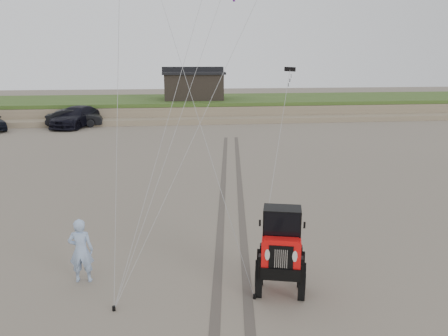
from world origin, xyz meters
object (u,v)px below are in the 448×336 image
at_px(man, 81,251).
at_px(truck_b, 75,118).
at_px(truck_c, 76,117).
at_px(jeep, 281,261).
at_px(cabin, 193,85).

bearing_deg(man, truck_b, -76.07).
bearing_deg(truck_b, truck_c, -103.60).
relative_size(truck_b, jeep, 0.98).
height_order(cabin, truck_c, cabin).
distance_m(truck_b, truck_c, 0.20).
bearing_deg(truck_b, man, -173.91).
relative_size(truck_b, truck_c, 0.77).
height_order(truck_b, jeep, jeep).
bearing_deg(truck_c, truck_b, -170.21).
relative_size(cabin, man, 3.58).
xyz_separation_m(truck_b, man, (5.90, -28.82, 0.11)).
relative_size(cabin, jeep, 1.32).
height_order(jeep, man, jeep).
relative_size(truck_c, jeep, 1.27).
height_order(truck_b, truck_c, truck_c).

